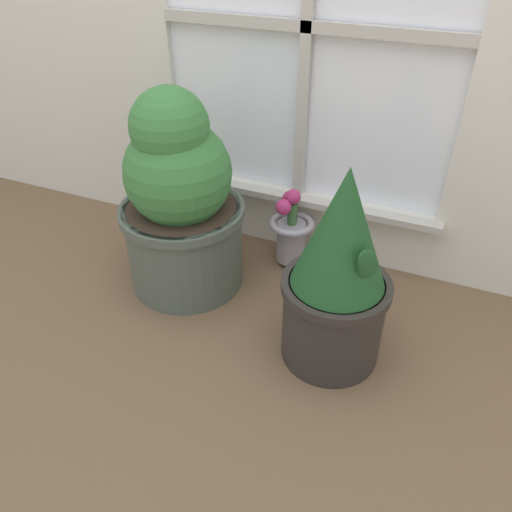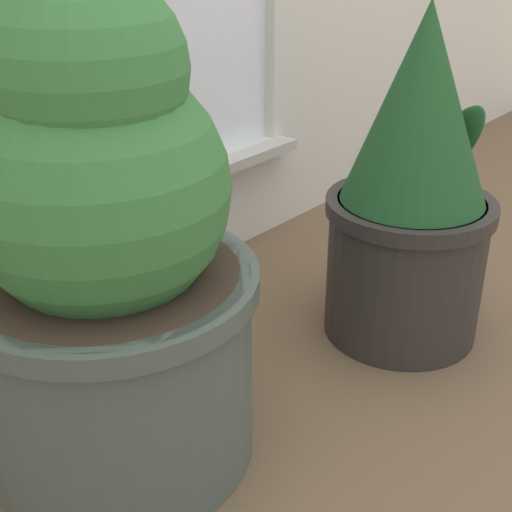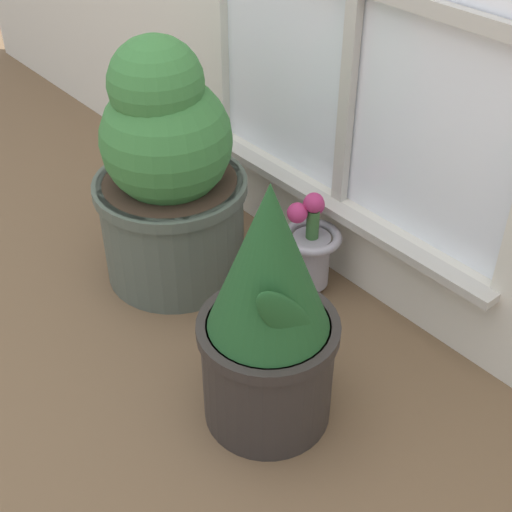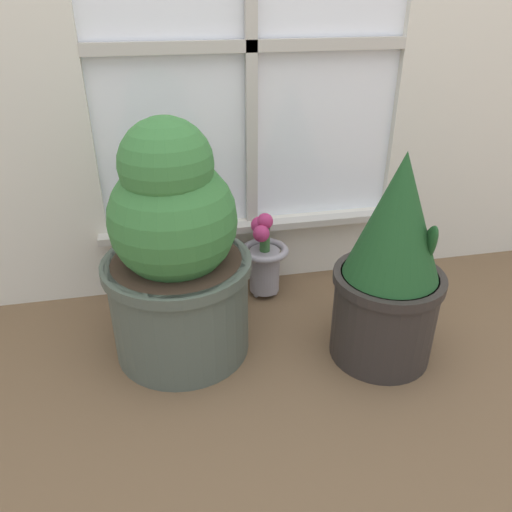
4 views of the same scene
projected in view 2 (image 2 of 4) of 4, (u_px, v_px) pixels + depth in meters
The scene contains 4 objects.
ground_plane at pixel (384, 434), 1.13m from camera, with size 10.00×10.00×0.00m, color brown.
potted_plant_left at pixel (106, 263), 0.96m from camera, with size 0.42×0.42×0.70m.
potted_plant_right at pixel (413, 191), 1.27m from camera, with size 0.31×0.31×0.62m.
flower_vase at pixel (160, 251), 1.38m from camera, with size 0.16×0.16×0.31m.
Camera 2 is at (-0.80, -0.42, 0.75)m, focal length 50.00 mm.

